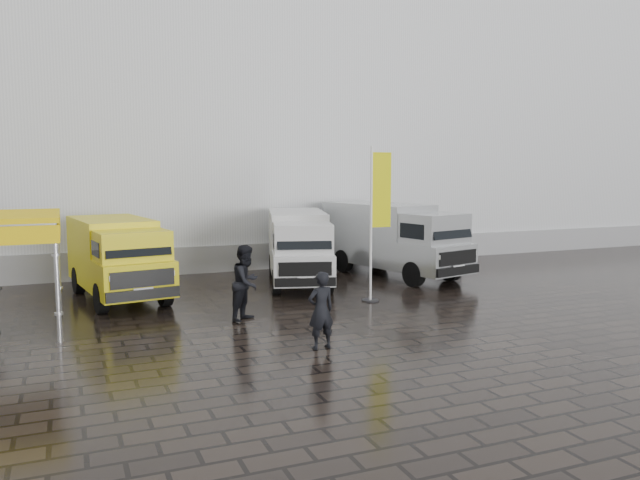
# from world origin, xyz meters

# --- Properties ---
(ground) EXTENTS (120.00, 120.00, 0.00)m
(ground) POSITION_xyz_m (0.00, 0.00, 0.00)
(ground) COLOR black
(ground) RESTS_ON ground
(exhibition_hall) EXTENTS (44.00, 16.00, 12.00)m
(exhibition_hall) POSITION_xyz_m (2.00, 16.00, 6.00)
(exhibition_hall) COLOR silver
(exhibition_hall) RESTS_ON ground
(hall_plinth) EXTENTS (44.00, 0.15, 1.00)m
(hall_plinth) POSITION_xyz_m (2.00, 7.95, 0.50)
(hall_plinth) COLOR gray
(hall_plinth) RESTS_ON ground
(van_yellow) EXTENTS (2.73, 5.33, 2.35)m
(van_yellow) POSITION_xyz_m (-6.69, 4.27, 1.17)
(van_yellow) COLOR yellow
(van_yellow) RESTS_ON ground
(van_white) EXTENTS (3.30, 5.79, 2.38)m
(van_white) POSITION_xyz_m (-0.90, 4.63, 1.19)
(van_white) COLOR silver
(van_white) RESTS_ON ground
(van_silver) EXTENTS (3.35, 6.25, 2.58)m
(van_silver) POSITION_xyz_m (2.77, 4.70, 1.29)
(van_silver) COLOR #BABEBF
(van_silver) RESTS_ON ground
(flagpole) EXTENTS (0.88, 0.50, 4.48)m
(flagpole) POSITION_xyz_m (0.24, 1.21, 2.47)
(flagpole) COLOR black
(flagpole) RESTS_ON ground
(wheelie_bin) EXTENTS (0.80, 0.80, 1.12)m
(wheelie_bin) POSITION_xyz_m (7.21, 7.53, 0.56)
(wheelie_bin) COLOR black
(wheelie_bin) RESTS_ON ground
(person_front) EXTENTS (0.65, 0.47, 1.67)m
(person_front) POSITION_xyz_m (-3.12, -2.71, 0.84)
(person_front) COLOR black
(person_front) RESTS_ON ground
(person_tent) EXTENTS (1.18, 1.18, 1.93)m
(person_tent) POSITION_xyz_m (-3.90, 0.36, 0.96)
(person_tent) COLOR black
(person_tent) RESTS_ON ground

